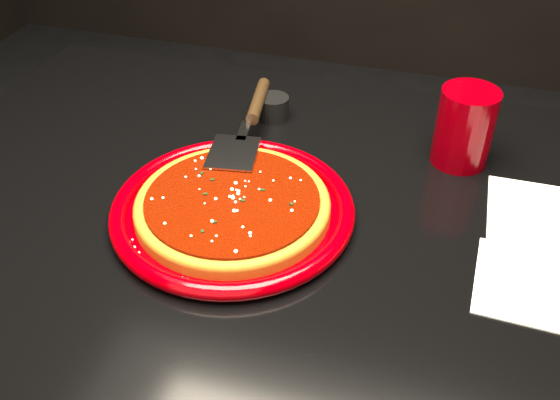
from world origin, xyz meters
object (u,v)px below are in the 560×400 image
(plate, at_px, (233,209))
(pizza_server, at_px, (248,123))
(ramekin, at_px, (274,108))
(cup, at_px, (465,127))
(table, at_px, (288,367))

(plate, bearing_deg, pizza_server, 101.73)
(plate, bearing_deg, ramekin, 94.85)
(pizza_server, height_order, cup, cup)
(table, relative_size, ramekin, 22.74)
(ramekin, bearing_deg, plate, -85.15)
(cup, bearing_deg, pizza_server, -171.07)
(table, height_order, plate, plate)
(pizza_server, relative_size, ramekin, 5.85)
(table, bearing_deg, cup, 39.60)
(cup, bearing_deg, ramekin, 172.29)
(pizza_server, height_order, ramekin, pizza_server)
(table, height_order, ramekin, ramekin)
(pizza_server, bearing_deg, cup, 0.21)
(table, bearing_deg, pizza_server, 128.68)
(cup, relative_size, ramekin, 2.33)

